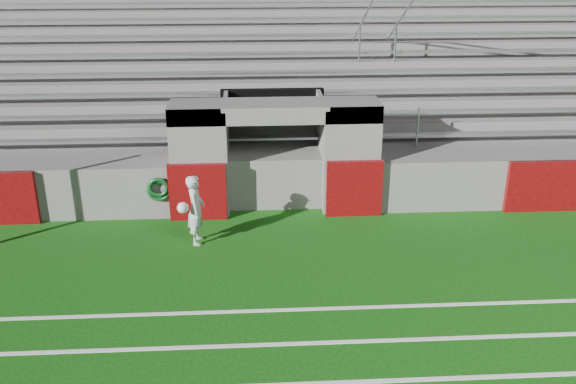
{
  "coord_description": "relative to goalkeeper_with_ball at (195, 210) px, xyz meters",
  "views": [
    {
      "loc": [
        -0.53,
        -10.65,
        6.27
      ],
      "look_at": [
        0.2,
        1.8,
        1.1
      ],
      "focal_mm": 40.0,
      "sensor_mm": 36.0,
      "label": 1
    }
  ],
  "objects": [
    {
      "name": "stadium_structure",
      "position": [
        1.75,
        6.22,
        0.72
      ],
      "size": [
        26.0,
        8.48,
        5.42
      ],
      "color": "#615E5C",
      "rests_on": "ground"
    },
    {
      "name": "goalkeeper_with_ball",
      "position": [
        0.0,
        0.0,
        0.0
      ],
      "size": [
        0.55,
        0.62,
        1.53
      ],
      "color": "silver",
      "rests_on": "ground"
    },
    {
      "name": "ground",
      "position": [
        1.75,
        -1.75,
        -0.77
      ],
      "size": [
        90.0,
        90.0,
        0.0
      ],
      "primitive_type": "plane",
      "color": "#0F450B",
      "rests_on": "ground"
    },
    {
      "name": "hose_coil",
      "position": [
        -0.92,
        1.18,
        0.01
      ],
      "size": [
        0.55,
        0.15,
        0.6
      ],
      "color": "#0D431A",
      "rests_on": "ground"
    }
  ]
}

